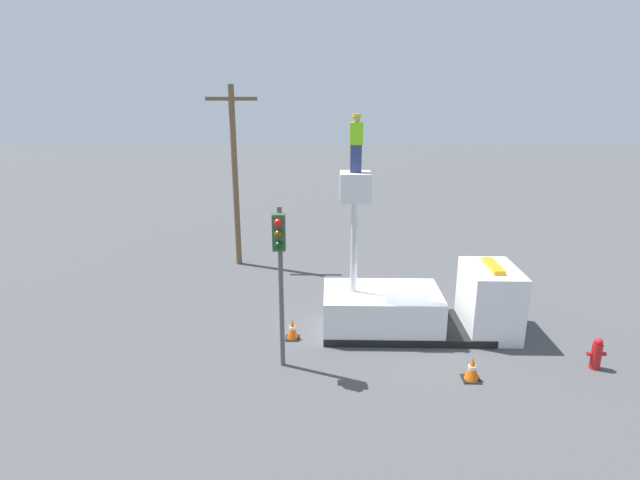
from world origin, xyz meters
name	(u,v)px	position (x,y,z in m)	size (l,w,h in m)	color
ground_plane	(405,330)	(0.00, 0.00, 0.00)	(120.00, 120.00, 0.00)	#4C4C4F
bucket_truck	(420,305)	(0.46, 0.00, 0.92)	(6.29, 2.42, 5.33)	black
worker	(356,143)	(-1.76, 0.00, 6.21)	(0.40, 0.26, 1.75)	navy
traffic_light_pole	(280,257)	(-3.90, -2.44, 3.38)	(0.34, 0.57, 4.76)	#515156
fire_hydrant	(596,354)	(5.16, -2.29, 0.47)	(0.53, 0.29, 0.96)	red
traffic_cone_rear	(292,329)	(-3.74, -0.66, 0.33)	(0.45, 0.45, 0.69)	black
traffic_cone_curbside	(472,369)	(1.42, -2.96, 0.33)	(0.50, 0.50, 0.70)	black
utility_pole	(235,171)	(-6.77, 6.66, 4.33)	(2.20, 0.26, 8.01)	brown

